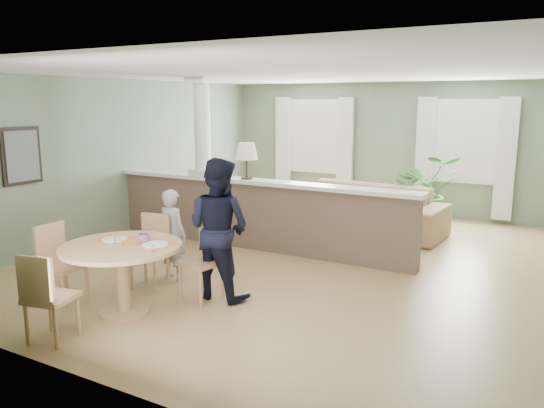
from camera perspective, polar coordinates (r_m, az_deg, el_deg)
The scene contains 12 objects.
ground at distance 7.96m, azimuth 3.04°, elevation -5.94°, with size 8.00×8.00×0.00m, color tan.
room_shell at distance 8.21m, azimuth 4.94°, elevation 7.43°, with size 7.02×8.02×2.71m.
pony_wall at distance 8.42m, azimuth -2.33°, elevation -0.03°, with size 5.32×0.38×2.70m.
sofa at distance 9.62m, azimuth 9.66°, elevation -0.52°, with size 2.88×1.13×0.84m, color #9C7855.
houseplant at distance 10.29m, azimuth 16.06°, elevation 1.42°, with size 1.22×1.06×1.36m, color #316127.
dining_table at distance 6.03m, azimuth -15.77°, elevation -5.73°, with size 1.30×1.30×0.89m.
chair_far_boy at distance 6.92m, azimuth -12.80°, elevation -4.51°, with size 0.48×0.48×0.91m.
chair_far_man at distance 6.34m, azimuth -7.17°, elevation -5.53°, with size 0.50×0.50×0.95m.
chair_near at distance 5.58m, azimuth -23.19°, elevation -8.92°, with size 0.49×0.49×0.91m.
chair_side at distance 6.60m, azimuth -21.99°, elevation -5.66°, with size 0.43×0.43×0.94m.
child_person at distance 7.05m, azimuth -10.65°, elevation -3.28°, with size 0.44×0.29×1.21m, color gray.
man_person at distance 6.29m, azimuth -5.76°, elevation -2.65°, with size 0.82×0.64×1.68m, color black.
Camera 1 is at (3.34, -6.84, 2.33)m, focal length 35.00 mm.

